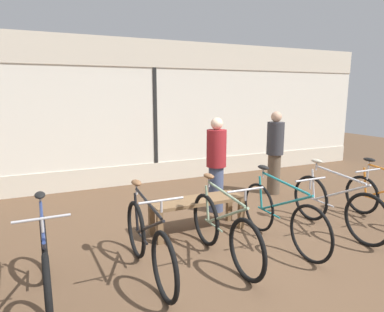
{
  "coord_description": "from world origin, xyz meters",
  "views": [
    {
      "loc": [
        -2.5,
        -3.56,
        2.07
      ],
      "look_at": [
        0.0,
        1.86,
        0.95
      ],
      "focal_mm": 32.0,
      "sensor_mm": 36.0,
      "label": 1
    }
  ],
  "objects_px": {
    "bicycle_far_left": "(46,264)",
    "display_bench": "(197,205)",
    "bicycle_right": "(336,205)",
    "customer_near_rack": "(275,151)",
    "customer_by_window": "(216,163)",
    "bicycle_center_right": "(281,216)",
    "bicycle_left": "(148,242)",
    "bicycle_center_left": "(224,230)"
  },
  "relations": [
    {
      "from": "bicycle_left",
      "to": "bicycle_right",
      "type": "xyz_separation_m",
      "value": [
        2.93,
        0.04,
        0.01
      ]
    },
    {
      "from": "customer_by_window",
      "to": "bicycle_far_left",
      "type": "bearing_deg",
      "value": -150.22
    },
    {
      "from": "bicycle_right",
      "to": "customer_near_rack",
      "type": "bearing_deg",
      "value": 78.77
    },
    {
      "from": "bicycle_far_left",
      "to": "customer_near_rack",
      "type": "height_order",
      "value": "customer_near_rack"
    },
    {
      "from": "bicycle_center_left",
      "to": "bicycle_center_right",
      "type": "xyz_separation_m",
      "value": [
        0.95,
        0.07,
        0.02
      ]
    },
    {
      "from": "bicycle_left",
      "to": "customer_near_rack",
      "type": "distance_m",
      "value": 3.9
    },
    {
      "from": "bicycle_center_right",
      "to": "display_bench",
      "type": "height_order",
      "value": "bicycle_center_right"
    },
    {
      "from": "display_bench",
      "to": "customer_near_rack",
      "type": "distance_m",
      "value": 2.56
    },
    {
      "from": "bicycle_left",
      "to": "display_bench",
      "type": "distance_m",
      "value": 1.39
    },
    {
      "from": "display_bench",
      "to": "customer_near_rack",
      "type": "relative_size",
      "value": 0.83
    },
    {
      "from": "bicycle_far_left",
      "to": "bicycle_center_right",
      "type": "height_order",
      "value": "bicycle_center_right"
    },
    {
      "from": "bicycle_far_left",
      "to": "customer_near_rack",
      "type": "xyz_separation_m",
      "value": [
        4.39,
        2.03,
        0.5
      ]
    },
    {
      "from": "customer_near_rack",
      "to": "display_bench",
      "type": "bearing_deg",
      "value": -154.22
    },
    {
      "from": "display_bench",
      "to": "customer_by_window",
      "type": "relative_size",
      "value": 0.85
    },
    {
      "from": "customer_near_rack",
      "to": "bicycle_center_right",
      "type": "bearing_deg",
      "value": -125.67
    },
    {
      "from": "bicycle_center_left",
      "to": "customer_by_window",
      "type": "xyz_separation_m",
      "value": [
        0.77,
        1.61,
        0.47
      ]
    },
    {
      "from": "bicycle_center_right",
      "to": "bicycle_right",
      "type": "xyz_separation_m",
      "value": [
        1.03,
        0.01,
        -0.0
      ]
    },
    {
      "from": "bicycle_far_left",
      "to": "customer_near_rack",
      "type": "relative_size",
      "value": 1.02
    },
    {
      "from": "bicycle_far_left",
      "to": "bicycle_right",
      "type": "relative_size",
      "value": 0.96
    },
    {
      "from": "display_bench",
      "to": "bicycle_center_right",
      "type": "bearing_deg",
      "value": -45.84
    },
    {
      "from": "customer_near_rack",
      "to": "customer_by_window",
      "type": "xyz_separation_m",
      "value": [
        -1.59,
        -0.43,
        -0.02
      ]
    },
    {
      "from": "bicycle_center_right",
      "to": "bicycle_right",
      "type": "bearing_deg",
      "value": 0.69
    },
    {
      "from": "bicycle_left",
      "to": "bicycle_center_left",
      "type": "distance_m",
      "value": 0.96
    },
    {
      "from": "display_bench",
      "to": "customer_by_window",
      "type": "distance_m",
      "value": 1.05
    },
    {
      "from": "bicycle_left",
      "to": "display_bench",
      "type": "bearing_deg",
      "value": 40.68
    },
    {
      "from": "bicycle_far_left",
      "to": "display_bench",
      "type": "distance_m",
      "value": 2.32
    },
    {
      "from": "bicycle_far_left",
      "to": "bicycle_right",
      "type": "height_order",
      "value": "bicycle_right"
    },
    {
      "from": "bicycle_center_right",
      "to": "customer_by_window",
      "type": "relative_size",
      "value": 1.1
    },
    {
      "from": "bicycle_far_left",
      "to": "display_bench",
      "type": "xyz_separation_m",
      "value": [
        2.12,
        0.94,
        0.02
      ]
    },
    {
      "from": "bicycle_center_left",
      "to": "bicycle_center_right",
      "type": "relative_size",
      "value": 0.95
    },
    {
      "from": "bicycle_left",
      "to": "customer_near_rack",
      "type": "bearing_deg",
      "value": 31.07
    },
    {
      "from": "bicycle_right",
      "to": "bicycle_far_left",
      "type": "bearing_deg",
      "value": -178.93
    },
    {
      "from": "bicycle_far_left",
      "to": "customer_near_rack",
      "type": "bearing_deg",
      "value": 24.86
    },
    {
      "from": "bicycle_far_left",
      "to": "bicycle_left",
      "type": "xyz_separation_m",
      "value": [
        1.07,
        0.03,
        0.01
      ]
    },
    {
      "from": "bicycle_far_left",
      "to": "bicycle_right",
      "type": "bearing_deg",
      "value": 1.07
    },
    {
      "from": "bicycle_center_right",
      "to": "customer_by_window",
      "type": "distance_m",
      "value": 1.62
    },
    {
      "from": "bicycle_far_left",
      "to": "display_bench",
      "type": "relative_size",
      "value": 1.23
    },
    {
      "from": "display_bench",
      "to": "bicycle_right",
      "type": "bearing_deg",
      "value": -24.72
    },
    {
      "from": "display_bench",
      "to": "customer_near_rack",
      "type": "height_order",
      "value": "customer_near_rack"
    },
    {
      "from": "bicycle_far_left",
      "to": "display_bench",
      "type": "height_order",
      "value": "bicycle_far_left"
    },
    {
      "from": "bicycle_left",
      "to": "bicycle_right",
      "type": "height_order",
      "value": "bicycle_right"
    },
    {
      "from": "bicycle_far_left",
      "to": "bicycle_center_left",
      "type": "relative_size",
      "value": 1.01
    }
  ]
}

